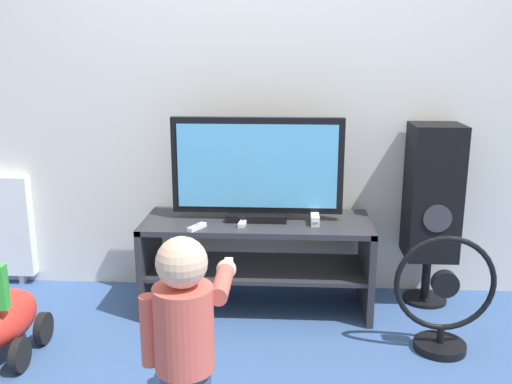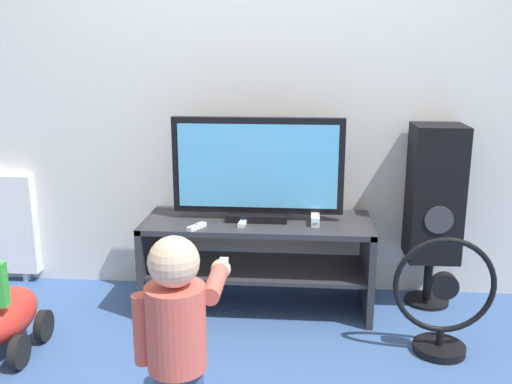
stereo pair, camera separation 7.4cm
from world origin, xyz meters
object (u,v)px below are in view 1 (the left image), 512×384
Objects in this scene: child at (185,329)px; speaker_tower at (432,195)px; floor_fan at (444,300)px; game_console at (315,218)px; remote_secondary at (243,223)px; television at (257,170)px; ride_on_toy at (2,319)px; remote_primary at (197,227)px.

speaker_tower is at bearing 49.28° from child.
child is 1.39m from floor_fan.
game_console is 0.16× the size of speaker_tower.
remote_secondary is 0.22× the size of floor_fan.
television is 1.81× the size of ride_on_toy.
remote_secondary is at bearing 84.30° from child.
remote_primary is at bearing 96.77° from child.
remote_primary reaches higher than ride_on_toy.
game_console is 1.30m from child.
child reaches higher than floor_fan.
ride_on_toy is at bearing -174.97° from floor_fan.
television reaches higher than ride_on_toy.
ride_on_toy is (-2.18, -0.76, -0.45)m from speaker_tower.
game_console is at bearing 8.14° from remote_secondary.
remote_primary is at bearing 26.73° from ride_on_toy.
television is at bearing 28.69° from ride_on_toy.
remote_primary and remote_secondary have the same top height.
floor_fan is 2.14m from ride_on_toy.
child is at bearing -130.72° from speaker_tower.
remote_primary is at bearing -146.12° from television.
game_console is 1.25× the size of remote_primary.
floor_fan is at bearing -19.15° from remote_secondary.
game_console is at bearing -10.37° from television.
game_console reaches higher than remote_primary.
child is at bearing -98.41° from television.
remote_primary is 0.22× the size of floor_fan.
television is 1.31m from child.
floor_fan is (1.25, -0.26, -0.27)m from remote_primary.
remote_primary is (-0.31, -0.21, -0.27)m from television.
floor_fan is at bearing -95.51° from speaker_tower.
speaker_tower is 0.69m from floor_fan.
floor_fan is at bearing -11.63° from remote_primary.
remote_primary is 0.16× the size of child.
game_console is 0.20× the size of child.
speaker_tower is 1.76× the size of floor_fan.
television is at bearing -173.57° from speaker_tower.
remote_secondary is 0.16× the size of child.
child is at bearing -83.23° from remote_primary.
television is 1.59× the size of floor_fan.
remote_secondary is (-0.39, -0.06, -0.01)m from game_console.
remote_primary is at bearing -166.19° from speaker_tower.
child is at bearing -144.80° from floor_fan.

